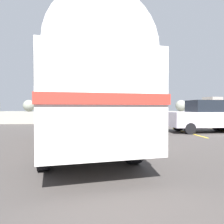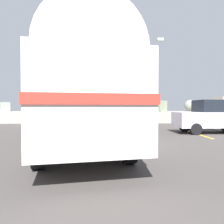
# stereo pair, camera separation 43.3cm
# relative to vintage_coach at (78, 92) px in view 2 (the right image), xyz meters

# --- Properties ---
(ground) EXTENTS (32.00, 26.00, 0.02)m
(ground) POSITION_rel_vintage_coach_xyz_m (1.57, 0.50, -2.04)
(ground) COLOR #413C3A
(breakwater) EXTENTS (31.36, 2.02, 2.45)m
(breakwater) POSITION_rel_vintage_coach_xyz_m (1.56, 12.28, -1.33)
(breakwater) COLOR gray
(breakwater) RESTS_ON ground
(vintage_coach) EXTENTS (4.01, 8.88, 3.70)m
(vintage_coach) POSITION_rel_vintage_coach_xyz_m (0.00, 0.00, 0.00)
(vintage_coach) COLOR black
(vintage_coach) RESTS_ON ground
(parked_car_nearest) EXTENTS (4.15, 1.82, 1.86)m
(parked_car_nearest) POSITION_rel_vintage_coach_xyz_m (7.07, 4.11, -1.08)
(parked_car_nearest) COLOR black
(parked_car_nearest) RESTS_ON ground
(lamp_post) EXTENTS (1.07, 0.58, 6.43)m
(lamp_post) POSITION_rel_vintage_coach_xyz_m (4.25, 7.91, 1.57)
(lamp_post) COLOR #5B5B60
(lamp_post) RESTS_ON ground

